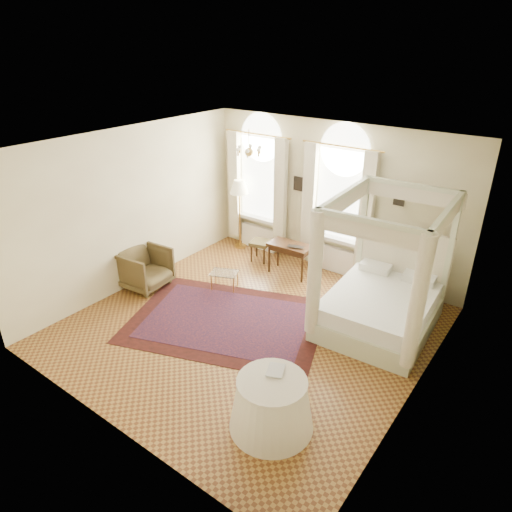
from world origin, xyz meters
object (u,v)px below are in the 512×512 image
(writing_desk, at_px, (290,249))
(coffee_table, at_px, (224,274))
(armchair, at_px, (145,268))
(canopy_bed, at_px, (380,301))
(nightstand, at_px, (419,289))
(stool, at_px, (260,244))
(floor_lamp, at_px, (239,190))
(side_table, at_px, (272,404))

(writing_desk, bearing_deg, coffee_table, -118.09)
(writing_desk, height_order, armchair, armchair)
(canopy_bed, height_order, armchair, canopy_bed)
(canopy_bed, relative_size, nightstand, 4.08)
(writing_desk, bearing_deg, stool, 170.06)
(nightstand, distance_m, floor_lamp, 4.69)
(writing_desk, xyz_separation_m, armchair, (-2.16, -2.30, -0.19))
(stool, bearing_deg, nightstand, 5.18)
(writing_desk, height_order, side_table, side_table)
(writing_desk, height_order, coffee_table, writing_desk)
(canopy_bed, height_order, coffee_table, canopy_bed)
(canopy_bed, height_order, nightstand, canopy_bed)
(nightstand, relative_size, coffee_table, 0.92)
(armchair, bearing_deg, side_table, -115.33)
(canopy_bed, relative_size, armchair, 2.63)
(side_table, bearing_deg, floor_lamp, 132.37)
(nightstand, xyz_separation_m, side_table, (-0.52, -4.41, 0.08))
(armchair, xyz_separation_m, floor_lamp, (0.35, 2.80, 1.06))
(nightstand, height_order, floor_lamp, floor_lamp)
(armchair, relative_size, coffee_table, 1.42)
(stool, height_order, side_table, side_table)
(nightstand, xyz_separation_m, stool, (-3.66, -0.33, 0.11))
(nightstand, bearing_deg, floor_lamp, 180.00)
(nightstand, height_order, armchair, armchair)
(armchair, relative_size, floor_lamp, 0.54)
(stool, relative_size, floor_lamp, 0.30)
(canopy_bed, bearing_deg, floor_lamp, 162.84)
(canopy_bed, distance_m, floor_lamp, 4.53)
(canopy_bed, bearing_deg, armchair, -162.02)
(nightstand, relative_size, stool, 1.17)
(stool, xyz_separation_m, side_table, (3.14, -4.07, -0.02))
(writing_desk, relative_size, armchair, 1.04)
(armchair, bearing_deg, coffee_table, -62.19)
(nightstand, distance_m, stool, 3.68)
(writing_desk, distance_m, side_table, 4.50)
(stool, xyz_separation_m, floor_lamp, (-0.87, 0.33, 1.07))
(nightstand, distance_m, armchair, 5.63)
(writing_desk, distance_m, stool, 0.96)
(canopy_bed, height_order, stool, canopy_bed)
(coffee_table, bearing_deg, writing_desk, 61.91)
(stool, relative_size, coffee_table, 0.78)
(nightstand, xyz_separation_m, writing_desk, (-2.73, -0.49, 0.31))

